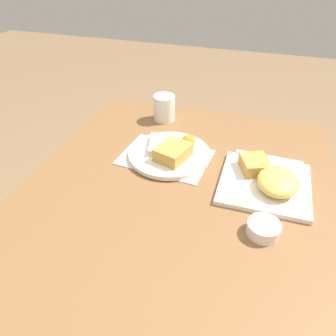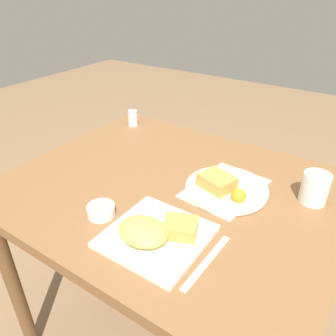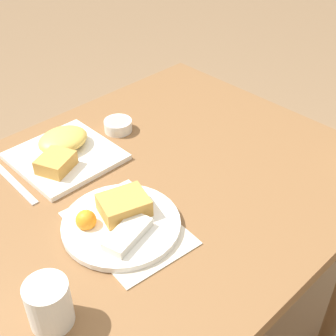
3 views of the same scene
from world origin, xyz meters
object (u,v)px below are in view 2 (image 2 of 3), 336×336
(plate_square_near, at_px, (155,233))
(coffee_mug, at_px, (315,188))
(plate_oval_far, at_px, (226,187))
(sauce_ramekin, at_px, (101,210))
(salt_shaker, at_px, (133,119))
(butter_knife, at_px, (207,262))

(plate_square_near, distance_m, coffee_mug, 0.49)
(plate_oval_far, distance_m, sauce_ramekin, 0.38)
(salt_shaker, bearing_deg, coffee_mug, -11.10)
(plate_square_near, xyz_separation_m, plate_oval_far, (0.06, 0.30, -0.00))
(coffee_mug, bearing_deg, sauce_ramekin, -140.12)
(sauce_ramekin, bearing_deg, salt_shaker, 121.14)
(plate_oval_far, xyz_separation_m, sauce_ramekin, (-0.24, -0.30, -0.00))
(butter_knife, bearing_deg, plate_square_near, 93.55)
(plate_square_near, xyz_separation_m, coffee_mug, (0.29, 0.39, 0.03))
(plate_oval_far, bearing_deg, salt_shaker, 156.04)
(sauce_ramekin, bearing_deg, plate_square_near, 0.69)
(plate_oval_far, relative_size, butter_knife, 1.24)
(salt_shaker, bearing_deg, sauce_ramekin, -58.86)
(plate_square_near, relative_size, salt_shaker, 3.46)
(salt_shaker, distance_m, butter_knife, 0.86)
(plate_square_near, bearing_deg, salt_shaker, 133.12)
(plate_oval_far, xyz_separation_m, butter_knife, (0.09, -0.29, -0.02))
(salt_shaker, distance_m, coffee_mug, 0.82)
(plate_oval_far, xyz_separation_m, coffee_mug, (0.23, 0.10, 0.03))
(sauce_ramekin, bearing_deg, butter_knife, 1.05)
(butter_knife, bearing_deg, plate_oval_far, 19.01)
(sauce_ramekin, xyz_separation_m, coffee_mug, (0.47, 0.39, 0.03))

